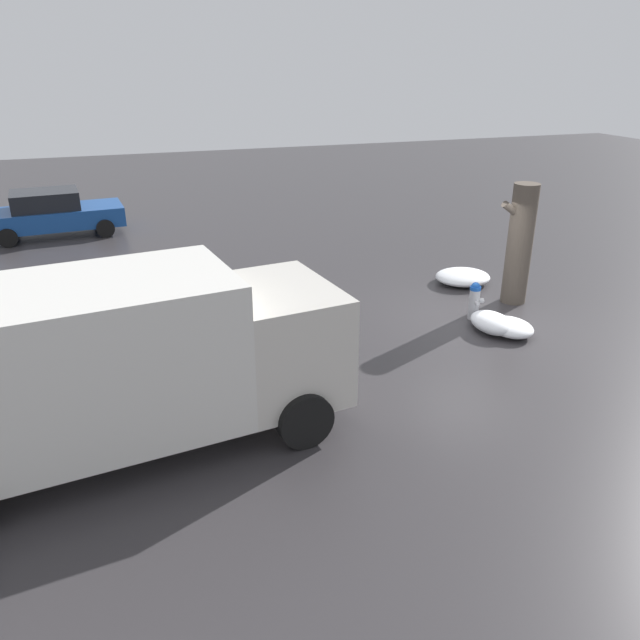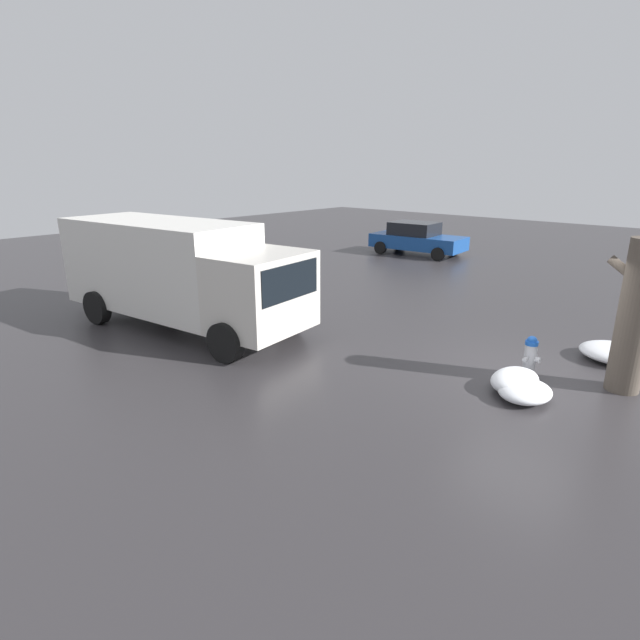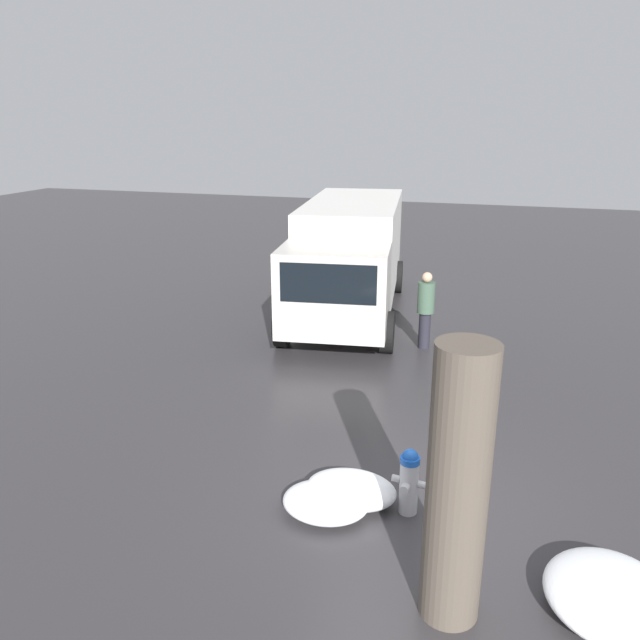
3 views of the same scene
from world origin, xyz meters
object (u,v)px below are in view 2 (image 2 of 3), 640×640
at_px(fire_hydrant, 530,357).
at_px(parked_car, 417,238).
at_px(delivery_truck, 178,270).
at_px(tree_trunk, 635,316).
at_px(pedestrian, 296,291).

distance_m(fire_hydrant, parked_car, 14.55).
bearing_deg(delivery_truck, tree_trunk, 102.34).
xyz_separation_m(tree_trunk, delivery_truck, (9.68, 3.48, 0.05)).
relative_size(fire_hydrant, delivery_truck, 0.12).
xyz_separation_m(tree_trunk, parked_car, (11.04, -10.35, -0.70)).
height_order(tree_trunk, delivery_truck, tree_trunk).
bearing_deg(tree_trunk, delivery_truck, 19.80).
bearing_deg(pedestrian, tree_trunk, 34.99).
distance_m(tree_trunk, pedestrian, 7.69).
xyz_separation_m(fire_hydrant, tree_trunk, (-1.54, -0.66, 1.01)).
bearing_deg(fire_hydrant, delivery_truck, -152.55).
height_order(fire_hydrant, pedestrian, pedestrian).
distance_m(fire_hydrant, pedestrian, 6.08).
bearing_deg(fire_hydrant, pedestrian, -165.90).
bearing_deg(fire_hydrant, parked_car, 139.08).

